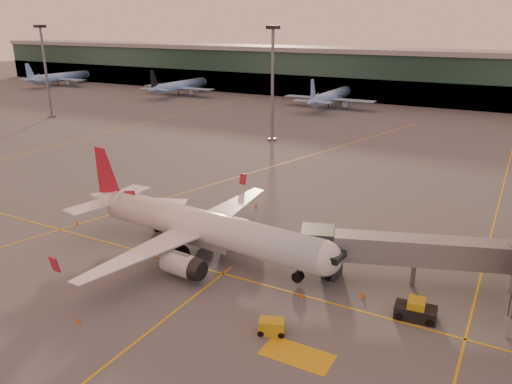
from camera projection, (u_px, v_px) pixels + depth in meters
The scene contains 16 objects.
ground at pixel (158, 283), 53.03m from camera, with size 600.00×600.00×0.00m, color #4C4F54.
taxi_markings at pixel (280, 170), 93.29m from camera, with size 100.12×173.00×0.01m.
terminal at pixel (427, 77), 167.91m from camera, with size 400.00×20.00×17.60m.
mast_west_far at pixel (45, 65), 140.61m from camera, with size 2.40×2.40×25.60m.
mast_west_near at pixel (273, 76), 112.11m from camera, with size 2.40×2.40×25.60m.
distant_aircraft_row at pixel (446, 117), 146.07m from camera, with size 350.00×34.00×13.00m.
main_airplane at pixel (199, 227), 58.32m from camera, with size 36.50×32.90×11.01m.
jet_bridge at pixel (429, 253), 51.13m from camera, with size 24.19×10.97×5.58m.
catering_truck at pixel (169, 213), 66.00m from camera, with size 5.60×4.04×3.99m.
gpu_cart at pixel (272, 327), 44.19m from camera, with size 2.66×2.11×1.36m.
pushback_tug at pixel (416, 311), 46.41m from camera, with size 4.00×2.46×1.95m.
cone_nose at pixel (363, 294), 50.22m from camera, with size 0.48×0.48×0.60m.
cone_tail at pixel (77, 223), 68.19m from camera, with size 0.41×0.41×0.53m.
cone_wing_right at pixel (77, 320), 45.86m from camera, with size 0.45×0.45×0.57m.
cone_wing_left at pixel (256, 205), 74.77m from camera, with size 0.41×0.41×0.52m.
cone_fwd at pixel (302, 295), 50.15m from camera, with size 0.38×0.38×0.48m.
Camera 1 is at (31.75, -36.28, 26.27)m, focal length 35.00 mm.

